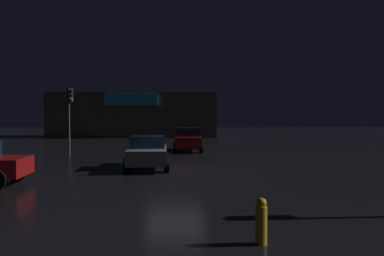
% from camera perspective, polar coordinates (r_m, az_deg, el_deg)
% --- Properties ---
extents(ground_plane, '(120.00, 120.00, 0.00)m').
position_cam_1_polar(ground_plane, '(15.95, -2.65, -6.82)').
color(ground_plane, black).
extents(store_building, '(18.56, 6.39, 4.99)m').
position_cam_1_polar(store_building, '(43.01, -8.99, 2.02)').
color(store_building, brown).
rests_on(store_building, ground).
extents(traffic_signal_main, '(0.42, 0.42, 4.11)m').
position_cam_1_polar(traffic_signal_main, '(23.77, -18.49, 3.58)').
color(traffic_signal_main, '#595B60').
rests_on(traffic_signal_main, ground).
extents(car_near, '(2.01, 3.90, 1.50)m').
position_cam_1_polar(car_near, '(16.98, -6.89, -3.74)').
color(car_near, slate).
rests_on(car_near, ground).
extents(car_far, '(1.97, 4.16, 1.61)m').
position_cam_1_polar(car_far, '(25.00, -0.66, -1.72)').
color(car_far, '#A51414').
rests_on(car_far, ground).
extents(fire_hydrant, '(0.22, 0.22, 0.89)m').
position_cam_1_polar(fire_hydrant, '(7.23, 10.75, -14.09)').
color(fire_hydrant, gold).
rests_on(fire_hydrant, ground).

